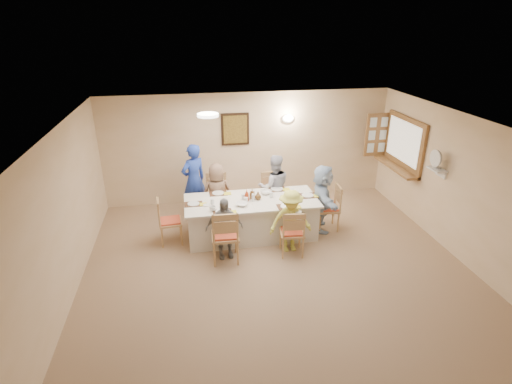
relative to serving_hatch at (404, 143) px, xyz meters
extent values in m
plane|color=#937252|center=(-3.21, -2.40, -1.50)|extent=(7.00, 7.00, 0.00)
plane|color=beige|center=(-3.21, 1.10, -0.25)|extent=(6.50, 0.00, 6.50)
plane|color=beige|center=(-6.46, -2.40, -0.25)|extent=(0.00, 7.00, 7.00)
plane|color=beige|center=(0.04, -2.40, -0.25)|extent=(0.00, 7.00, 7.00)
plane|color=white|center=(-3.21, -2.40, 1.00)|extent=(7.00, 7.00, 0.00)
cube|color=black|center=(-3.51, 1.07, 0.20)|extent=(0.62, 0.04, 0.72)
cube|color=black|center=(-3.51, 1.05, 0.20)|extent=(0.52, 0.02, 0.62)
ellipsoid|color=white|center=(-2.31, 1.04, 0.40)|extent=(0.26, 0.09, 0.18)
cylinder|color=white|center=(-4.21, -0.90, 0.97)|extent=(0.36, 0.36, 0.05)
cube|color=brown|center=(0.00, 0.00, 0.00)|extent=(0.06, 1.50, 1.15)
cube|color=brown|center=(-0.12, 0.00, -0.53)|extent=(0.30, 1.50, 0.05)
cube|color=brown|center=(-0.26, 0.76, 0.00)|extent=(0.55, 0.04, 1.00)
cube|color=white|center=(-0.08, -1.35, -0.10)|extent=(0.22, 0.36, 0.03)
cube|color=beige|center=(-3.45, -0.70, -1.12)|extent=(2.54, 1.08, 0.76)
imported|color=brown|center=(-4.05, -0.02, -0.86)|extent=(0.72, 0.55, 1.29)
imported|color=#AEAFC0|center=(-2.85, -0.02, -0.80)|extent=(0.69, 0.55, 1.41)
imported|color=gray|center=(-4.05, -1.38, -0.93)|extent=(0.70, 0.36, 1.14)
imported|color=#DDDE57|center=(-2.85, -1.38, -0.90)|extent=(0.78, 0.46, 1.20)
imported|color=silver|center=(-2.03, -0.70, -0.81)|extent=(1.40, 0.81, 1.38)
imported|color=#2644B7|center=(-4.50, 0.45, -0.71)|extent=(0.92, 0.90, 1.59)
cube|color=#472B19|center=(-4.05, -1.12, -0.74)|extent=(0.34, 0.25, 0.01)
cylinder|color=white|center=(-4.05, -1.12, -0.73)|extent=(0.25, 0.25, 0.02)
cube|color=yellow|center=(-3.87, -1.17, -0.73)|extent=(0.14, 0.14, 0.01)
cube|color=#472B19|center=(-2.85, -1.12, -0.74)|extent=(0.37, 0.27, 0.01)
cylinder|color=white|center=(-2.85, -1.12, -0.73)|extent=(0.25, 0.25, 0.02)
cube|color=yellow|center=(-2.67, -1.17, -0.73)|extent=(0.13, 0.13, 0.01)
cube|color=#472B19|center=(-4.05, -0.28, -0.74)|extent=(0.35, 0.26, 0.01)
cylinder|color=white|center=(-4.05, -0.28, -0.73)|extent=(0.23, 0.23, 0.01)
cube|color=yellow|center=(-3.87, -0.33, -0.73)|extent=(0.14, 0.14, 0.01)
cube|color=#472B19|center=(-2.85, -0.28, -0.74)|extent=(0.36, 0.26, 0.01)
cylinder|color=white|center=(-2.85, -0.28, -0.73)|extent=(0.25, 0.25, 0.02)
cube|color=yellow|center=(-2.67, -0.33, -0.73)|extent=(0.14, 0.14, 0.01)
cube|color=#472B19|center=(-4.55, -0.70, -0.74)|extent=(0.34, 0.25, 0.01)
cylinder|color=white|center=(-4.55, -0.70, -0.73)|extent=(0.22, 0.22, 0.01)
cube|color=yellow|center=(-4.37, -0.75, -0.73)|extent=(0.13, 0.13, 0.01)
cube|color=#472B19|center=(-2.33, -0.70, -0.74)|extent=(0.37, 0.27, 0.01)
cylinder|color=white|center=(-2.33, -0.70, -0.73)|extent=(0.23, 0.23, 0.01)
cube|color=yellow|center=(-2.15, -0.75, -0.73)|extent=(0.15, 0.15, 0.01)
imported|color=white|center=(-4.21, -1.06, -0.69)|extent=(0.17, 0.17, 0.09)
imported|color=white|center=(-3.02, -0.20, -0.70)|extent=(0.10, 0.10, 0.09)
imported|color=white|center=(-3.66, -0.92, -0.71)|extent=(0.35, 0.35, 0.05)
imported|color=white|center=(-3.11, -0.46, -0.71)|extent=(0.33, 0.33, 0.07)
imported|color=#A42E0E|center=(-3.54, -0.71, -0.63)|extent=(0.09, 0.09, 0.22)
imported|color=#593A17|center=(-3.42, -0.64, -0.64)|extent=(0.14, 0.14, 0.20)
imported|color=#593A17|center=(-3.32, -0.70, -0.66)|extent=(0.16, 0.16, 0.16)
cylinder|color=silver|center=(-3.60, -0.65, -0.68)|extent=(0.07, 0.07, 0.11)
camera|label=1|loc=(-4.59, -7.56, 2.43)|focal=28.00mm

